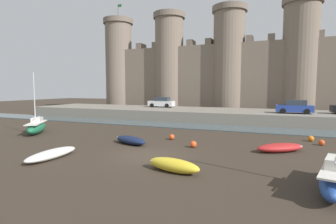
# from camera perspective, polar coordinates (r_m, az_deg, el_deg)

# --- Properties ---
(ground_plane) EXTENTS (160.00, 160.00, 0.00)m
(ground_plane) POSITION_cam_1_polar(r_m,az_deg,el_deg) (17.70, -4.39, -9.41)
(ground_plane) COLOR #382D23
(water_channel) EXTENTS (80.00, 4.50, 0.10)m
(water_channel) POSITION_cam_1_polar(r_m,az_deg,el_deg) (30.49, 7.26, -3.17)
(water_channel) COLOR #47565B
(water_channel) RESTS_ON ground
(quay_road) EXTENTS (57.55, 10.00, 1.44)m
(quay_road) POSITION_cam_1_polar(r_m,az_deg,el_deg) (37.42, 10.09, -0.63)
(quay_road) COLOR gray
(quay_road) RESTS_ON ground
(castle) EXTENTS (51.63, 6.07, 21.71)m
(castle) POSITION_cam_1_polar(r_m,az_deg,el_deg) (48.50, 13.03, 9.58)
(castle) COLOR #7A6B5B
(castle) RESTS_ON ground
(rowboat_near_channel_right) EXTENTS (1.24, 3.97, 0.56)m
(rowboat_near_channel_right) POSITION_cam_1_polar(r_m,az_deg,el_deg) (18.40, -23.97, -8.32)
(rowboat_near_channel_right) COLOR silver
(rowboat_near_channel_right) RESTS_ON ground
(rowboat_foreground_centre) EXTENTS (3.46, 2.20, 0.64)m
(rowboat_foreground_centre) POSITION_cam_1_polar(r_m,az_deg,el_deg) (21.26, -8.15, -6.04)
(rowboat_foreground_centre) COLOR #141E3D
(rowboat_foreground_centre) RESTS_ON ground
(rowboat_near_channel_left) EXTENTS (3.62, 3.07, 0.62)m
(rowboat_near_channel_left) POSITION_cam_1_polar(r_m,az_deg,el_deg) (20.12, 23.25, -7.09)
(rowboat_near_channel_left) COLOR red
(rowboat_near_channel_left) RESTS_ON ground
(rowboat_midflat_right) EXTENTS (3.26, 1.61, 0.72)m
(rowboat_midflat_right) POSITION_cam_1_polar(r_m,az_deg,el_deg) (14.25, 1.17, -11.44)
(rowboat_midflat_right) COLOR yellow
(rowboat_midflat_right) RESTS_ON ground
(sailboat_foreground_left) EXTENTS (3.61, 4.53, 5.97)m
(sailboat_foreground_left) POSITION_cam_1_polar(r_m,az_deg,el_deg) (28.95, -26.72, -2.93)
(sailboat_foreground_left) COLOR #1E6B47
(sailboat_foreground_left) RESTS_ON ground
(mooring_buoy_off_centre) EXTENTS (0.48, 0.48, 0.48)m
(mooring_buoy_off_centre) POSITION_cam_1_polar(r_m,az_deg,el_deg) (22.84, 0.82, -5.45)
(mooring_buoy_off_centre) COLOR #E04C1E
(mooring_buoy_off_centre) RESTS_ON ground
(mooring_buoy_mid_mud) EXTENTS (0.51, 0.51, 0.51)m
(mooring_buoy_mid_mud) POSITION_cam_1_polar(r_m,az_deg,el_deg) (19.93, 5.53, -7.00)
(mooring_buoy_mid_mud) COLOR #E04C1E
(mooring_buoy_mid_mud) RESTS_ON ground
(mooring_buoy_near_channel) EXTENTS (0.46, 0.46, 0.46)m
(mooring_buoy_near_channel) POSITION_cam_1_polar(r_m,az_deg,el_deg) (23.81, 30.44, -5.76)
(mooring_buoy_near_channel) COLOR #E04C1E
(mooring_buoy_near_channel) RESTS_ON ground
(mooring_buoy_near_shore) EXTENTS (0.48, 0.48, 0.48)m
(mooring_buoy_near_shore) POSITION_cam_1_polar(r_m,az_deg,el_deg) (25.14, 28.67, -5.10)
(mooring_buoy_near_shore) COLOR orange
(mooring_buoy_near_shore) RESTS_ON ground
(car_quay_centre_east) EXTENTS (4.14, 1.95, 1.62)m
(car_quay_centre_east) POSITION_cam_1_polar(r_m,az_deg,el_deg) (34.93, 25.85, 0.99)
(car_quay_centre_east) COLOR #263F99
(car_quay_centre_east) RESTS_ON quay_road
(car_quay_centre_west) EXTENTS (4.14, 1.95, 1.62)m
(car_quay_centre_west) POSITION_cam_1_polar(r_m,az_deg,el_deg) (41.94, -1.40, 2.12)
(car_quay_centre_west) COLOR silver
(car_quay_centre_west) RESTS_ON quay_road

